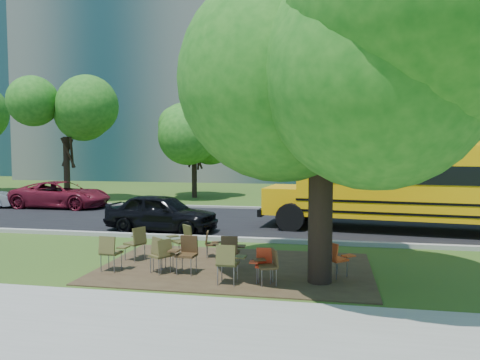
% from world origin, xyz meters
% --- Properties ---
extents(ground, '(160.00, 160.00, 0.00)m').
position_xyz_m(ground, '(0.00, 0.00, 0.00)').
color(ground, '#2B4D18').
rests_on(ground, ground).
extents(sidewalk, '(60.00, 4.00, 0.04)m').
position_xyz_m(sidewalk, '(0.00, -5.00, 0.02)').
color(sidewalk, gray).
rests_on(sidewalk, ground).
extents(dirt_patch, '(7.00, 4.50, 0.03)m').
position_xyz_m(dirt_patch, '(1.00, -0.50, 0.01)').
color(dirt_patch, '#382819').
rests_on(dirt_patch, ground).
extents(asphalt_road, '(80.00, 8.00, 0.04)m').
position_xyz_m(asphalt_road, '(0.00, 7.00, 0.02)').
color(asphalt_road, black).
rests_on(asphalt_road, ground).
extents(kerb_near, '(80.00, 0.25, 0.14)m').
position_xyz_m(kerb_near, '(0.00, 3.00, 0.07)').
color(kerb_near, gray).
rests_on(kerb_near, ground).
extents(kerb_far, '(80.00, 0.25, 0.14)m').
position_xyz_m(kerb_far, '(0.00, 11.10, 0.07)').
color(kerb_far, gray).
rests_on(kerb_far, ground).
extents(building_main, '(38.00, 16.00, 22.00)m').
position_xyz_m(building_main, '(-8.00, 36.00, 11.00)').
color(building_main, '#62635E').
rests_on(building_main, ground).
extents(bg_tree_0, '(5.20, 5.20, 7.18)m').
position_xyz_m(bg_tree_0, '(-12.00, 13.00, 4.57)').
color(bg_tree_0, black).
rests_on(bg_tree_0, ground).
extents(bg_tree_2, '(4.80, 4.80, 6.62)m').
position_xyz_m(bg_tree_2, '(-5.00, 16.00, 4.21)').
color(bg_tree_2, black).
rests_on(bg_tree_2, ground).
extents(bg_tree_3, '(5.60, 5.60, 7.84)m').
position_xyz_m(bg_tree_3, '(8.00, 14.00, 5.03)').
color(bg_tree_3, black).
rests_on(bg_tree_3, ground).
extents(main_tree, '(7.20, 7.20, 9.22)m').
position_xyz_m(main_tree, '(3.21, -1.44, 5.61)').
color(main_tree, black).
rests_on(main_tree, ground).
extents(school_bus, '(13.47, 4.36, 3.24)m').
position_xyz_m(school_bus, '(8.10, 5.75, 1.87)').
color(school_bus, '#F5AE07').
rests_on(school_bus, ground).
extents(chair_0, '(0.64, 0.56, 0.95)m').
position_xyz_m(chair_0, '(-2.01, -1.49, 0.59)').
color(chair_0, '#504922').
rests_on(chair_0, ground).
extents(chair_1, '(0.79, 0.62, 0.92)m').
position_xyz_m(chair_1, '(-0.73, -1.29, 0.57)').
color(chair_1, '#4D4321').
rests_on(chair_1, ground).
extents(chair_2, '(0.60, 0.76, 0.90)m').
position_xyz_m(chair_2, '(-0.67, -1.40, 0.56)').
color(chair_2, '#4F4622').
rests_on(chair_2, ground).
extents(chair_3, '(0.65, 0.56, 0.96)m').
position_xyz_m(chair_3, '(-0.08, -1.28, 0.59)').
color(chair_3, '#412B17').
rests_on(chair_3, ground).
extents(chair_4, '(0.64, 0.57, 0.97)m').
position_xyz_m(chair_4, '(1.16, -2.04, 0.60)').
color(chair_4, '#494620').
rests_on(chair_4, ground).
extents(chair_5, '(0.53, 0.51, 0.81)m').
position_xyz_m(chair_5, '(1.90, -1.64, 0.50)').
color(chair_5, red).
rests_on(chair_5, ground).
extents(chair_6, '(0.66, 0.58, 0.85)m').
position_xyz_m(chair_6, '(2.08, -1.83, 0.53)').
color(chair_6, '#4A351A').
rests_on(chair_6, ground).
extents(chair_7, '(0.75, 0.60, 0.88)m').
position_xyz_m(chair_7, '(3.59, -0.95, 0.54)').
color(chair_7, '#D94617').
rests_on(chair_7, ground).
extents(chair_8, '(0.62, 0.79, 0.97)m').
position_xyz_m(chair_8, '(-1.84, -0.26, 0.60)').
color(chair_8, '#49421F').
rests_on(chair_8, ground).
extents(chair_9, '(0.81, 0.64, 0.95)m').
position_xyz_m(chair_9, '(-0.70, 0.35, 0.59)').
color(chair_9, '#413D1C').
rests_on(chair_9, ground).
extents(chair_10, '(0.53, 0.52, 0.78)m').
position_xyz_m(chair_10, '(0.10, 0.46, 0.48)').
color(chair_10, '#412C17').
rests_on(chair_10, ground).
extents(chair_11, '(0.62, 0.60, 0.93)m').
position_xyz_m(chair_11, '(0.95, -0.79, 0.58)').
color(chair_11, '#3D2A16').
rests_on(chair_11, ground).
extents(black_car, '(4.42, 2.22, 1.44)m').
position_xyz_m(black_car, '(-2.78, 4.19, 0.72)').
color(black_car, black).
rests_on(black_car, ground).
extents(bg_car_red, '(5.08, 2.38, 1.41)m').
position_xyz_m(bg_car_red, '(-10.34, 9.71, 0.70)').
color(bg_car_red, maroon).
rests_on(bg_car_red, ground).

